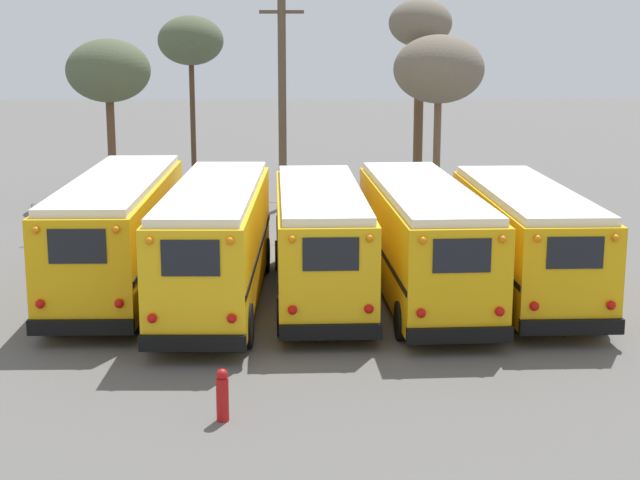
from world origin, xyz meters
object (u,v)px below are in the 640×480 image
Objects in this scene: utility_pole at (282,96)px; bare_tree_2 at (108,72)px; school_bus_2 at (320,239)px; fire_hydrant at (222,395)px; school_bus_1 at (216,241)px; school_bus_4 at (524,238)px; bare_tree_3 at (191,42)px; bare_tree_0 at (420,29)px; school_bus_0 at (119,230)px; bare_tree_1 at (439,70)px; school_bus_3 at (423,237)px.

bare_tree_2 is at bearing 162.90° from utility_pole.
bare_tree_2 is at bearing 116.76° from school_bus_2.
school_bus_1 is at bearing 93.95° from fire_hydrant.
bare_tree_3 is (-10.98, 23.91, 5.05)m from school_bus_4.
bare_tree_0 is at bearing 90.90° from school_bus_4.
school_bus_0 is at bearing -110.18° from utility_pole.
utility_pole is 6.81m from bare_tree_1.
bare_tree_0 is (8.18, 18.86, 5.54)m from school_bus_1.
fire_hydrant is at bearing -104.79° from school_bus_2.
bare_tree_2 is 6.72× the size of fire_hydrant.
bare_tree_3 is (-10.70, 5.52, -0.59)m from bare_tree_0.
school_bus_3 is 20.11m from bare_tree_2.
school_bus_0 is 10.25× the size of fire_hydrant.
school_bus_2 is 0.92× the size of school_bus_3.
school_bus_2 is 1.09× the size of bare_tree_0.
bare_tree_0 is (5.36, 18.36, 5.64)m from school_bus_2.
school_bus_1 is at bearing -113.46° from bare_tree_0.
school_bus_4 is at bearing 3.10° from school_bus_1.
school_bus_0 is 10.34m from fire_hydrant.
utility_pole is at bearing 114.82° from school_bus_4.
fire_hydrant is at bearing -70.77° from school_bus_0.
utility_pole is at bearing 82.41° from school_bus_1.
school_bus_3 is 1.49× the size of bare_tree_2.
bare_tree_0 reaches higher than school_bus_0.
school_bus_2 is 8.95m from fire_hydrant.
bare_tree_1 is (2.91, 15.37, 3.94)m from school_bus_3.
bare_tree_3 is 7.75× the size of fire_hydrant.
bare_tree_0 reaches higher than school_bus_1.
bare_tree_1 is at bearing -37.55° from bare_tree_3.
school_bus_1 is at bearing -118.36° from bare_tree_1.
bare_tree_1 is (5.74, 15.36, 3.96)m from school_bus_2.
school_bus_0 is at bearing -128.62° from bare_tree_1.
school_bus_1 is 5.67m from school_bus_3.
bare_tree_3 reaches higher than bare_tree_2.
school_bus_1 reaches higher than fire_hydrant.
bare_tree_1 is 1.02× the size of bare_tree_2.
utility_pole is at bearing 69.82° from school_bus_0.
bare_tree_3 is at bearing 95.88° from school_bus_1.
bare_tree_2 reaches higher than school_bus_1.
school_bus_2 is 1.04× the size of utility_pole.
school_bus_4 is 1.09× the size of bare_tree_0.
bare_tree_3 reaches higher than fire_hydrant.
bare_tree_0 is 28.81m from fire_hydrant.
school_bus_1 is 18.08m from bare_tree_2.
bare_tree_2 is at bearing 130.29° from school_bus_4.
bare_tree_0 is 1.08× the size of bare_tree_3.
school_bus_1 is 21.29m from bare_tree_0.
school_bus_2 is at bearing -86.41° from utility_pole.
bare_tree_2 is (-8.24, 16.34, 3.87)m from school_bus_2.
school_bus_4 is at bearing -49.71° from bare_tree_2.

